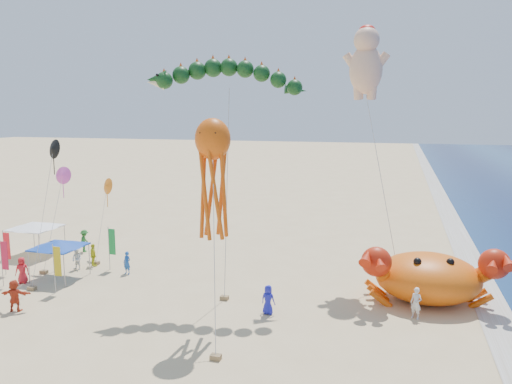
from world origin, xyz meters
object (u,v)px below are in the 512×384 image
cherub_kite (366,61)px  canopy_white (35,225)px  crab_inflatable (428,276)px  canopy_blue (59,244)px  octopus_kite (213,170)px  dragon_kite (227,81)px

cherub_kite → canopy_white: size_ratio=4.73×
crab_inflatable → canopy_blue: (-24.10, -2.40, 0.82)m
cherub_kite → canopy_blue: cherub_kite is taller
octopus_kite → canopy_blue: 14.91m
dragon_kite → crab_inflatable: bearing=5.5°
crab_inflatable → canopy_blue: size_ratio=2.54×
crab_inflatable → dragon_kite: dragon_kite is taller
crab_inflatable → canopy_blue: bearing=-174.3°
dragon_kite → canopy_white: dragon_kite is taller
octopus_kite → canopy_blue: (-12.96, 4.26, -6.01)m
dragon_kite → cherub_kite: cherub_kite is taller
octopus_kite → canopy_blue: bearing=161.8°
cherub_kite → octopus_kite: bearing=-120.6°
dragon_kite → cherub_kite: 9.96m
octopus_kite → canopy_white: size_ratio=3.07×
octopus_kite → dragon_kite: bearing=101.5°
dragon_kite → canopy_blue: dragon_kite is taller
crab_inflatable → cherub_kite: cherub_kite is taller
canopy_blue → canopy_white: 7.01m
cherub_kite → canopy_white: (-25.20, -2.81, -12.32)m
cherub_kite → octopus_kite: 14.68m
canopy_blue → canopy_white: (-5.50, 4.34, 0.00)m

